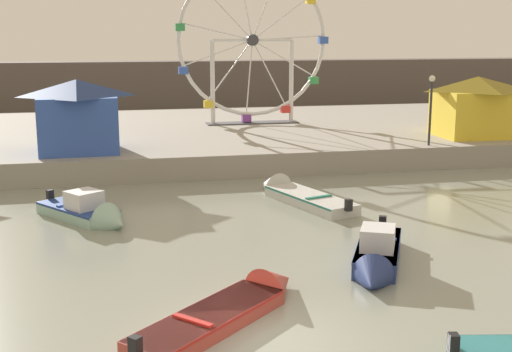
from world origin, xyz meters
The scene contains 11 objects.
ground_plane centered at (0.00, 0.00, 0.00)m, with size 240.00×240.00×0.00m, color gray.
quay_promenade centered at (0.00, 27.27, 0.57)m, with size 110.00×20.69×1.15m, color gray.
distant_town_skyline centered at (0.00, 46.77, 2.20)m, with size 140.00×3.00×4.40m, color #564C47.
motorboat_faded_red centered at (-0.22, 1.60, 0.21)m, with size 5.08×4.80×1.21m.
motorboat_navy_blue centered at (4.33, 3.86, 0.37)m, with size 3.22×4.92×1.50m.
motorboat_pale_grey centered at (4.25, 12.61, 0.23)m, with size 3.18×6.12×1.34m.
motorboat_seafoam centered at (-3.92, 10.85, 0.32)m, with size 3.72×4.47×1.53m.
ferris_wheel_white_frame centered at (5.84, 28.10, 6.14)m, with size 9.65×1.20×9.94m.
carnival_booth_blue_tent centered at (-4.54, 19.56, 2.95)m, with size 4.12×3.78×3.47m.
carnival_booth_yellow_awning centered at (16.75, 20.01, 2.86)m, with size 4.65×3.88×3.30m.
promenade_lamp_near centered at (12.83, 17.71, 3.50)m, with size 0.32×0.32×3.55m.
Camera 1 is at (-3.14, -13.69, 6.71)m, focal length 47.38 mm.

